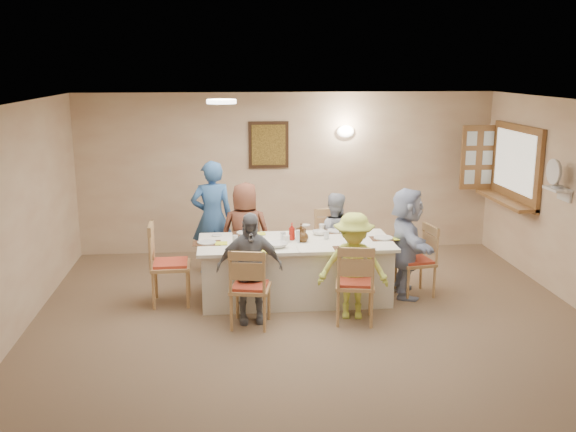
{
  "coord_description": "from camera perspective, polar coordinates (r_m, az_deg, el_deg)",
  "views": [
    {
      "loc": [
        -0.97,
        -6.41,
        2.9
      ],
      "look_at": [
        -0.2,
        1.4,
        1.05
      ],
      "focal_mm": 40.0,
      "sensor_mm": 36.0,
      "label": 1
    }
  ],
  "objects": [
    {
      "name": "fan_shelf",
      "position": [
        8.64,
        22.83,
        2.23
      ],
      "size": [
        0.22,
        0.36,
        0.03
      ],
      "primitive_type": "cube",
      "color": "white",
      "rests_on": "room_walls"
    },
    {
      "name": "shutter_door",
      "position": [
        10.43,
        16.57,
        5.0
      ],
      "size": [
        0.55,
        0.04,
        1.0
      ],
      "primitive_type": "cube",
      "color": "brown",
      "rests_on": "room_walls"
    },
    {
      "name": "drinking_glass",
      "position": [
        8.02,
        -0.44,
        -1.79
      ],
      "size": [
        0.07,
        0.07,
        0.1
      ],
      "primitive_type": "cylinder",
      "color": "silver",
      "rests_on": "dining_table"
    },
    {
      "name": "plate_le",
      "position": [
        7.96,
        -7.24,
        -2.34
      ],
      "size": [
        0.23,
        0.23,
        0.01
      ],
      "primitive_type": "cylinder",
      "color": "white",
      "rests_on": "dining_table"
    },
    {
      "name": "condiment_ketchup",
      "position": [
        8.02,
        0.35,
        -1.39
      ],
      "size": [
        0.14,
        0.14,
        0.22
      ],
      "primitive_type": "imported",
      "rotation": [
        0.0,
        0.0,
        -0.34
      ],
      "color": "#B21A0F",
      "rests_on": "dining_table"
    },
    {
      "name": "diner_front_right",
      "position": [
        7.48,
        5.82,
        -4.44
      ],
      "size": [
        0.97,
        0.73,
        1.26
      ],
      "primitive_type": "imported",
      "rotation": [
        0.0,
        0.0,
        -0.17
      ],
      "color": "#DDF15B",
      "rests_on": "ground"
    },
    {
      "name": "placemat_le",
      "position": [
        7.96,
        -7.24,
        -2.41
      ],
      "size": [
        0.34,
        0.25,
        0.01
      ],
      "primitive_type": "cube",
      "color": "#472B19",
      "rests_on": "dining_table"
    },
    {
      "name": "wall_picture",
      "position": [
        9.96,
        -1.74,
        6.34
      ],
      "size": [
        0.62,
        0.05,
        0.72
      ],
      "color": "#372213",
      "rests_on": "room_walls"
    },
    {
      "name": "caregiver",
      "position": [
        9.06,
        -6.75,
        -0.16
      ],
      "size": [
        0.7,
        0.55,
        1.62
      ],
      "primitive_type": "imported",
      "rotation": [
        0.0,
        0.0,
        3.28
      ],
      "color": "#3868AD",
      "rests_on": "ground"
    },
    {
      "name": "plate_fr",
      "position": [
        7.69,
        5.46,
        -2.85
      ],
      "size": [
        0.23,
        0.23,
        0.01
      ],
      "primitive_type": "cylinder",
      "color": "white",
      "rests_on": "dining_table"
    },
    {
      "name": "plate_re",
      "position": [
        8.19,
        8.48,
        -1.92
      ],
      "size": [
        0.24,
        0.24,
        0.02
      ],
      "primitive_type": "cylinder",
      "color": "white",
      "rests_on": "dining_table"
    },
    {
      "name": "placemat_re",
      "position": [
        8.19,
        8.48,
        -1.99
      ],
      "size": [
        0.32,
        0.24,
        0.01
      ],
      "primitive_type": "cube",
      "color": "#472B19",
      "rests_on": "dining_table"
    },
    {
      "name": "diner_back_left",
      "position": [
        8.63,
        -3.79,
        -1.56
      ],
      "size": [
        0.73,
        0.53,
        1.39
      ],
      "primitive_type": "imported",
      "rotation": [
        0.0,
        0.0,
        3.08
      ],
      "color": "brown",
      "rests_on": "ground"
    },
    {
      "name": "condiment_malt",
      "position": [
        7.95,
        1.35,
        -1.71
      ],
      "size": [
        0.2,
        0.2,
        0.17
      ],
      "primitive_type": "imported",
      "rotation": [
        0.0,
        0.0,
        0.27
      ],
      "color": "#442912",
      "rests_on": "dining_table"
    },
    {
      "name": "plate_bl",
      "position": [
        8.36,
        -3.74,
        -1.49
      ],
      "size": [
        0.25,
        0.25,
        0.02
      ],
      "primitive_type": "cylinder",
      "color": "white",
      "rests_on": "dining_table"
    },
    {
      "name": "placemat_fr",
      "position": [
        7.69,
        5.46,
        -2.92
      ],
      "size": [
        0.36,
        0.27,
        0.01
      ],
      "primitive_type": "cube",
      "color": "#472B19",
      "rests_on": "dining_table"
    },
    {
      "name": "room_walls",
      "position": [
        6.62,
        2.91,
        1.19
      ],
      "size": [
        7.0,
        7.0,
        7.0
      ],
      "color": "beige",
      "rests_on": "ground"
    },
    {
      "name": "plate_fl",
      "position": [
        7.55,
        -3.52,
        -3.1
      ],
      "size": [
        0.24,
        0.24,
        0.01
      ],
      "primitive_type": "cylinder",
      "color": "white",
      "rests_on": "dining_table"
    },
    {
      "name": "ground",
      "position": [
        7.1,
        2.76,
        -10.86
      ],
      "size": [
        7.0,
        7.0,
        0.0
      ],
      "primitive_type": "plane",
      "color": "#7B6148"
    },
    {
      "name": "diner_front_left",
      "position": [
        7.34,
        -3.43,
        -4.62
      ],
      "size": [
        0.79,
        0.41,
        1.29
      ],
      "primitive_type": "imported",
      "rotation": [
        0.0,
        0.0,
        0.06
      ],
      "color": "gray",
      "rests_on": "ground"
    },
    {
      "name": "serving_hatch",
      "position": [
        9.84,
        19.62,
        4.32
      ],
      "size": [
        0.06,
        1.5,
        1.15
      ],
      "primitive_type": "cube",
      "color": "brown",
      "rests_on": "room_walls"
    },
    {
      "name": "placemat_bl",
      "position": [
        8.36,
        -3.74,
        -1.56
      ],
      "size": [
        0.36,
        0.27,
        0.01
      ],
      "primitive_type": "cube",
      "color": "#472B19",
      "rests_on": "dining_table"
    },
    {
      "name": "chair_right_end",
      "position": [
        8.39,
        11.26,
        -3.89
      ],
      "size": [
        0.51,
        0.51,
        0.92
      ],
      "primitive_type": null,
      "rotation": [
        0.0,
        0.0,
        -1.39
      ],
      "color": "tan",
      "rests_on": "ground"
    },
    {
      "name": "chair_left_end",
      "position": [
        8.06,
        -10.4,
        -4.16
      ],
      "size": [
        0.51,
        0.51,
        1.03
      ],
      "primitive_type": null,
      "rotation": [
        0.0,
        0.0,
        1.6
      ],
      "color": "tan",
      "rests_on": "ground"
    },
    {
      "name": "diner_back_right",
      "position": [
        8.77,
        4.08,
        -1.87
      ],
      "size": [
        0.74,
        0.65,
        1.23
      ],
      "primitive_type": "imported",
      "rotation": [
        0.0,
        0.0,
        2.98
      ],
      "color": "#A6ABBC",
      "rests_on": "ground"
    },
    {
      "name": "plate_br",
      "position": [
        8.48,
        4.39,
        -1.29
      ],
      "size": [
        0.26,
        0.26,
        0.02
      ],
      "primitive_type": "cylinder",
      "color": "white",
      "rests_on": "dining_table"
    },
    {
      "name": "dining_table",
      "position": [
        8.11,
        0.66,
        -4.83
      ],
      "size": [
        2.41,
        1.02,
        0.76
      ],
      "primitive_type": "cube",
      "color": "white",
      "rests_on": "ground"
    },
    {
      "name": "napkin_le",
      "position": [
        7.91,
        -5.95,
        -2.43
      ],
      "size": [
        0.15,
        0.15,
        0.01
      ],
      "primitive_type": "cube",
      "color": "yellow",
      "rests_on": "dining_table"
    },
    {
      "name": "placemat_br",
      "position": [
        8.49,
        4.39,
        -1.35
      ],
      "size": [
        0.36,
        0.27,
        0.01
      ],
      "primitive_type": "cube",
      "color": "#472B19",
      "rests_on": "dining_table"
    },
    {
      "name": "napkin_fr",
      "position": [
        7.68,
        6.85,
        -2.93
      ],
      "size": [
        0.14,
        0.14,
        0.01
      ],
      "primitive_type": "cube",
      "color": "yellow",
      "rests_on": "dining_table"
    },
    {
      "name": "wall_sconce",
      "position": [
        10.07,
        5.15,
        7.52
      ],
      "size": [
        0.26,
        0.09,
        0.18
      ],
      "primitive_type": "ellipsoid",
      "color": "white",
      "rests_on": "room_walls"
    },
    {
      "name": "ceiling_light",
      "position": [
        7.92,
        -5.94,
        10.09
      ],
      "size": [
        0.36,
        0.36,
        0.05
      ],
      "primitive_type": "cylinder",
      "color": "white",
      "rests_on": "room_walls"
    },
    {
      "name": "teacup_b",
      "position": [
        8.54,
        3.03,
        -0.98
      ],
      "size": [
        0.12,
        0.12,
        0.08
      ],
      "primitive_type": "imported",
      "rotation": [
        0.0,
        0.0,
        -0.18
      ],
      "color": "white",
      "rests_on": "dining_table"
    },
    {
      "name": "placemat_fl",
      "position": [
        7.56,
        -3.52,
        -3.18
      ],
      "size": [
        0.36,
        0.26,
        0.01
      ],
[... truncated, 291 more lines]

